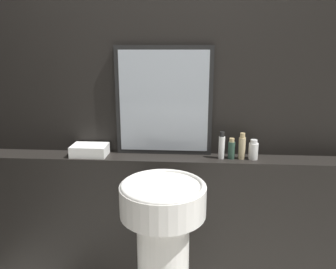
% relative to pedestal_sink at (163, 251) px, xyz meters
% --- Properties ---
extents(wall_back, '(8.00, 0.06, 2.50)m').
position_rel_pedestal_sink_xyz_m(wall_back, '(-0.07, 0.55, 0.70)').
color(wall_back, black).
rests_on(wall_back, ground_plane).
extents(vanity_counter, '(2.31, 0.18, 0.91)m').
position_rel_pedestal_sink_xyz_m(vanity_counter, '(-0.07, 0.43, -0.10)').
color(vanity_counter, black).
rests_on(vanity_counter, ground_plane).
extents(pedestal_sink, '(0.42, 0.42, 0.92)m').
position_rel_pedestal_sink_xyz_m(pedestal_sink, '(0.00, 0.00, 0.00)').
color(pedestal_sink, white).
rests_on(pedestal_sink, ground_plane).
extents(mirror, '(0.58, 0.03, 0.65)m').
position_rel_pedestal_sink_xyz_m(mirror, '(-0.04, 0.50, 0.68)').
color(mirror, black).
rests_on(mirror, vanity_counter).
extents(towel_stack, '(0.22, 0.15, 0.07)m').
position_rel_pedestal_sink_xyz_m(towel_stack, '(-0.49, 0.43, 0.39)').
color(towel_stack, white).
rests_on(towel_stack, vanity_counter).
extents(shampoo_bottle, '(0.04, 0.04, 0.16)m').
position_rel_pedestal_sink_xyz_m(shampoo_bottle, '(0.31, 0.43, 0.43)').
color(shampoo_bottle, white).
rests_on(shampoo_bottle, vanity_counter).
extents(conditioner_bottle, '(0.04, 0.04, 0.13)m').
position_rel_pedestal_sink_xyz_m(conditioner_bottle, '(0.37, 0.43, 0.41)').
color(conditioner_bottle, '#2D4C3D').
rests_on(conditioner_bottle, vanity_counter).
extents(lotion_bottle, '(0.04, 0.04, 0.16)m').
position_rel_pedestal_sink_xyz_m(lotion_bottle, '(0.43, 0.43, 0.43)').
color(lotion_bottle, '#C6B284').
rests_on(lotion_bottle, vanity_counter).
extents(body_wash_bottle, '(0.06, 0.06, 0.12)m').
position_rel_pedestal_sink_xyz_m(body_wash_bottle, '(0.50, 0.43, 0.41)').
color(body_wash_bottle, white).
rests_on(body_wash_bottle, vanity_counter).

